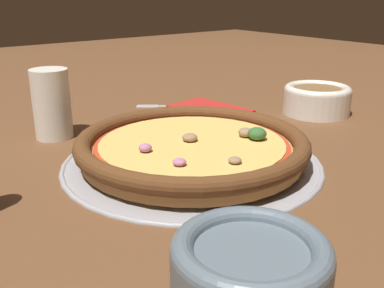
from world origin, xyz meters
name	(u,v)px	position (x,y,z in m)	size (l,w,h in m)	color
ground_plane	(192,163)	(0.00, 0.00, 0.00)	(3.00, 3.00, 0.00)	brown
pizza_tray	(192,161)	(0.00, 0.00, 0.00)	(0.37, 0.37, 0.01)	#9E9EA3
pizza	(192,146)	(0.00, 0.00, 0.03)	(0.33, 0.33, 0.04)	#BC7F42
bowl_near	(250,272)	(-0.27, 0.15, 0.03)	(0.12, 0.12, 0.06)	slate
bowl_far	(317,98)	(0.06, -0.36, 0.03)	(0.13, 0.13, 0.06)	silver
drinking_cup	(52,104)	(0.24, 0.11, 0.06)	(0.06, 0.06, 0.12)	silver
napkin	(210,108)	(0.21, -0.21, 0.00)	(0.17, 0.12, 0.01)	#B2231E
fork	(175,106)	(0.28, -0.17, 0.00)	(0.12, 0.16, 0.00)	#B7B7BC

